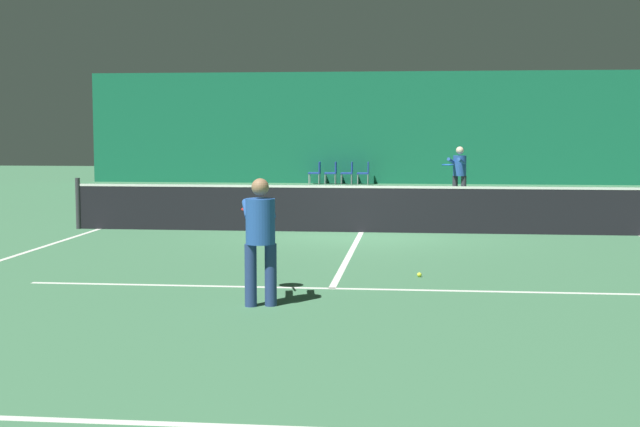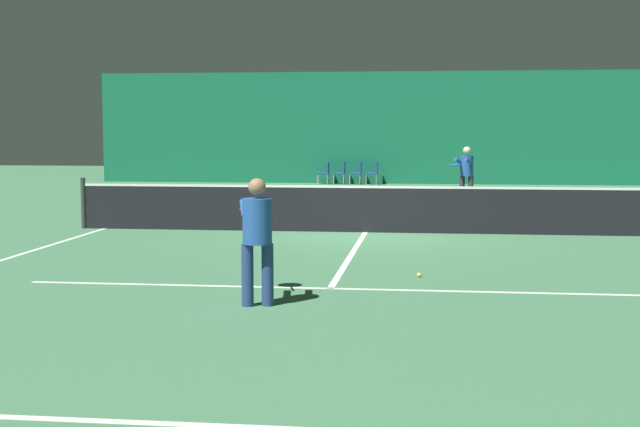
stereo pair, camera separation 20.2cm
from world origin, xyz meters
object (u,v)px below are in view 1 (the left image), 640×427
courtside_chair_3 (365,171)px  courtside_chair_2 (349,171)px  courtside_chair_1 (333,171)px  tennis_ball (419,275)px  courtside_chair_0 (316,171)px  tennis_net (361,207)px  player_near (260,231)px  player_far (459,171)px

courtside_chair_3 → courtside_chair_2: bearing=-90.0°
courtside_chair_1 → tennis_ball: (3.18, -20.80, -0.45)m
tennis_ball → courtside_chair_2: bearing=97.0°
courtside_chair_0 → courtside_chair_2: 1.23m
tennis_net → tennis_ball: 5.50m
player_near → courtside_chair_3: size_ratio=1.81×
tennis_ball → courtside_chair_3: bearing=95.4°
player_far → tennis_ball: (-1.13, -12.42, -0.90)m
courtside_chair_2 → courtside_chair_3: 0.61m
tennis_net → courtside_chair_0: 15.66m
courtside_chair_3 → tennis_ball: 20.90m
tennis_net → player_far: 7.43m
tennis_net → courtside_chair_2: (-1.42, 15.44, -0.03)m
courtside_chair_2 → player_far: bearing=23.8°
tennis_net → courtside_chair_1: size_ratio=14.29×
tennis_net → player_near: bearing=-95.6°
courtside_chair_0 → courtside_chair_1: bearing=90.0°
player_near → player_far: (3.03, 14.65, 0.04)m
tennis_net → courtside_chair_3: (-0.80, 15.44, -0.03)m
player_far → courtside_chair_2: (-3.70, 8.39, -0.45)m
player_near → tennis_net: bearing=-20.5°
courtside_chair_0 → tennis_ball: 21.15m
courtside_chair_0 → courtside_chair_1: 0.61m
player_far → courtside_chair_0: size_ratio=1.90×
tennis_net → courtside_chair_2: tennis_net is taller
player_near → player_far: size_ratio=0.95×
player_near → courtside_chair_3: bearing=-14.7°
player_near → tennis_ball: (1.89, 2.24, -0.85)m
player_far → courtside_chair_2: 9.18m
courtside_chair_2 → courtside_chair_0: bearing=-90.0°
courtside_chair_3 → tennis_ball: (1.95, -20.80, -0.45)m
courtside_chair_3 → tennis_ball: bearing=5.4°
tennis_ball → courtside_chair_1: bearing=98.7°
courtside_chair_2 → courtside_chair_3: size_ratio=1.00×
courtside_chair_0 → tennis_ball: bearing=10.3°
tennis_net → courtside_chair_3: size_ratio=14.29×
courtside_chair_3 → courtside_chair_0: bearing=-90.0°
player_far → tennis_net: bearing=3.6°
player_far → courtside_chair_3: player_far is taller
courtside_chair_1 → courtside_chair_2: same height
tennis_ball → tennis_net: bearing=102.1°
courtside_chair_0 → tennis_ball: (3.79, -20.80, -0.45)m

